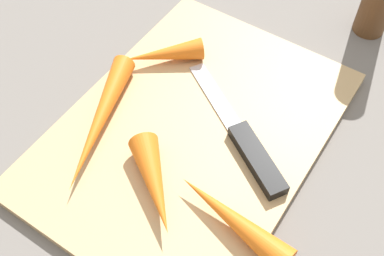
% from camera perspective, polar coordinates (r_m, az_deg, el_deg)
% --- Properties ---
extents(ground_plane, '(1.40, 1.40, 0.00)m').
position_cam_1_polar(ground_plane, '(0.53, 0.00, -0.76)').
color(ground_plane, slate).
extents(cutting_board, '(0.36, 0.26, 0.01)m').
position_cam_1_polar(cutting_board, '(0.53, 0.00, -0.38)').
color(cutting_board, tan).
rests_on(cutting_board, ground_plane).
extents(knife, '(0.12, 0.18, 0.01)m').
position_cam_1_polar(knife, '(0.50, 6.90, -2.82)').
color(knife, '#B7B7BC').
rests_on(knife, cutting_board).
extents(carrot_longest, '(0.17, 0.09, 0.03)m').
position_cam_1_polar(carrot_longest, '(0.52, -11.00, 0.89)').
color(carrot_longest, orange).
rests_on(carrot_longest, cutting_board).
extents(carrot_shortest, '(0.09, 0.09, 0.03)m').
position_cam_1_polar(carrot_shortest, '(0.58, -3.42, 8.82)').
color(carrot_shortest, orange).
rests_on(carrot_shortest, cutting_board).
extents(carrot_short, '(0.09, 0.10, 0.03)m').
position_cam_1_polar(carrot_short, '(0.47, -4.49, -6.72)').
color(carrot_short, orange).
rests_on(carrot_short, cutting_board).
extents(carrot_long, '(0.05, 0.13, 0.03)m').
position_cam_1_polar(carrot_long, '(0.45, 4.85, -10.74)').
color(carrot_long, orange).
rests_on(carrot_long, cutting_board).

